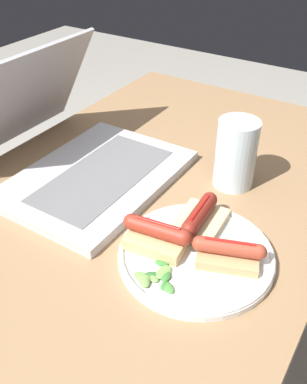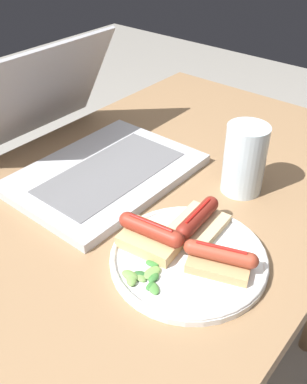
# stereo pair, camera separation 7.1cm
# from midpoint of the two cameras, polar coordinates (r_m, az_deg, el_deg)

# --- Properties ---
(desk) EXTENTS (1.15, 0.68, 0.77)m
(desk) POSITION_cam_midpoint_polar(r_m,az_deg,el_deg) (0.84, -4.33, -5.82)
(desk) COLOR #93704C
(desk) RESTS_ON ground_plane
(laptop) EXTENTS (0.35, 0.38, 0.23)m
(laptop) POSITION_cam_midpoint_polar(r_m,az_deg,el_deg) (0.86, -12.88, 4.86)
(laptop) COLOR #B7B7BC
(laptop) RESTS_ON desk
(plate) EXTENTS (0.24, 0.24, 0.02)m
(plate) POSITION_cam_midpoint_polar(r_m,az_deg,el_deg) (0.67, 2.67, -8.41)
(plate) COLOR white
(plate) RESTS_ON desk
(sausage_toast_left) EXTENTS (0.08, 0.11, 0.05)m
(sausage_toast_left) POSITION_cam_midpoint_polar(r_m,az_deg,el_deg) (0.67, -2.60, -5.95)
(sausage_toast_left) COLOR tan
(sausage_toast_left) RESTS_ON plate
(sausage_toast_middle) EXTENTS (0.09, 0.11, 0.04)m
(sausage_toast_middle) POSITION_cam_midpoint_polar(r_m,az_deg,el_deg) (0.65, 6.87, -8.12)
(sausage_toast_middle) COLOR tan
(sausage_toast_middle) RESTS_ON plate
(sausage_toast_right) EXTENTS (0.11, 0.08, 0.04)m
(sausage_toast_right) POSITION_cam_midpoint_polar(r_m,az_deg,el_deg) (0.70, 3.29, -3.64)
(sausage_toast_right) COLOR #D6B784
(sausage_toast_right) RESTS_ON plate
(salad_pile) EXTENTS (0.07, 0.07, 0.01)m
(salad_pile) POSITION_cam_midpoint_polar(r_m,az_deg,el_deg) (0.63, -3.08, -11.38)
(salad_pile) COLOR #709E4C
(salad_pile) RESTS_ON plate
(drinking_glass) EXTENTS (0.08, 0.08, 0.13)m
(drinking_glass) POSITION_cam_midpoint_polar(r_m,az_deg,el_deg) (0.80, 8.48, 4.98)
(drinking_glass) COLOR silver
(drinking_glass) RESTS_ON desk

